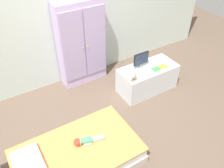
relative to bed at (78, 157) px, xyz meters
The scene contains 10 objects.
ground_plane 0.59m from the bed, 21.55° to the left, with size 10.00×10.00×0.02m, color brown.
back_wall 2.22m from the bed, 73.53° to the left, with size 6.40×0.05×2.70m, color silver.
bed is the anchor object (origin of this frame).
doll 0.22m from the bed, 22.05° to the left, with size 0.39×0.16×0.10m.
wardrobe 1.91m from the bed, 61.62° to the left, with size 0.80×0.32×1.49m.
tv_stand 1.83m from the bed, 24.10° to the left, with size 1.00×0.48×0.46m, color silver.
tv_monitor 1.83m from the bed, 27.92° to the left, with size 0.28×0.10×0.27m.
rocking_horse_toy 1.44m from the bed, 25.09° to the left, with size 0.11×0.04×0.13m.
book_green 1.88m from the bed, 20.12° to the left, with size 0.14×0.11×0.01m, color #429E51.
book_yellow 2.02m from the bed, 18.64° to the left, with size 0.14×0.11×0.01m, color gold.
Camera 1 is at (-1.07, -1.91, 2.67)m, focal length 37.73 mm.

